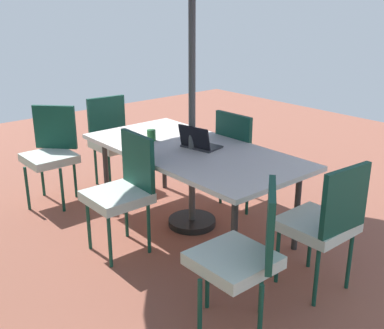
% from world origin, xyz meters
% --- Properties ---
extents(ground_plane, '(10.00, 10.00, 0.02)m').
position_xyz_m(ground_plane, '(0.00, 0.00, -0.01)').
color(ground_plane, '#935442').
extents(dining_table, '(2.11, 1.03, 0.75)m').
position_xyz_m(dining_table, '(0.00, 0.00, 0.70)').
color(dining_table, silver).
rests_on(dining_table, ground_plane).
extents(chair_northeast, '(0.59, 0.59, 0.98)m').
position_xyz_m(chair_northeast, '(1.35, 0.72, 0.55)').
color(chair_northeast, silver).
rests_on(chair_northeast, ground_plane).
extents(chair_east, '(0.48, 0.47, 0.98)m').
position_xyz_m(chair_east, '(1.35, -0.00, 0.55)').
color(chair_east, silver).
rests_on(chair_east, ground_plane).
extents(chair_west, '(0.48, 0.46, 0.98)m').
position_xyz_m(chair_west, '(-1.38, -0.03, 0.55)').
color(chair_west, silver).
rests_on(chair_west, ground_plane).
extents(chair_north, '(0.46, 0.47, 0.98)m').
position_xyz_m(chair_north, '(0.03, 0.71, 0.55)').
color(chair_north, silver).
rests_on(chair_north, ground_plane).
extents(chair_northwest, '(0.59, 0.58, 0.98)m').
position_xyz_m(chair_northwest, '(-1.32, 0.71, 0.55)').
color(chair_northwest, silver).
rests_on(chair_northwest, ground_plane).
extents(chair_south, '(0.46, 0.47, 0.98)m').
position_xyz_m(chair_south, '(0.01, -0.67, 0.55)').
color(chair_south, silver).
rests_on(chair_south, ground_plane).
extents(laptop, '(0.36, 0.30, 0.21)m').
position_xyz_m(laptop, '(-0.03, -0.06, 0.79)').
color(laptop, '#2D2D33').
rests_on(laptop, dining_table).
extents(cup, '(0.08, 0.08, 0.10)m').
position_xyz_m(cup, '(0.44, 0.12, 0.80)').
color(cup, '#286B33').
rests_on(cup, dining_table).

